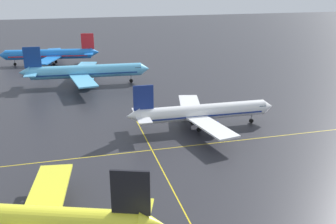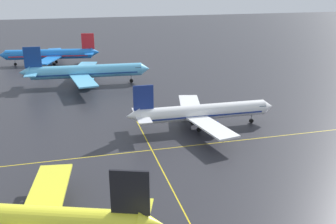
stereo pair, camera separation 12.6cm
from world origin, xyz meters
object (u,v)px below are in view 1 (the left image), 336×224
(airliner_third_row, at_px, (85,72))
(airliner_far_left_stand, at_px, (50,54))
(airliner_second_row, at_px, (202,112))
(airliner_front_gate, at_px, (19,220))

(airliner_third_row, distance_m, airliner_far_left_stand, 34.51)
(airliner_second_row, bearing_deg, airliner_far_left_stand, 113.96)
(airliner_front_gate, xyz_separation_m, airliner_third_row, (11.66, 73.81, 0.38))
(airliner_third_row, bearing_deg, airliner_second_row, -62.25)
(airliner_front_gate, distance_m, airliner_third_row, 74.73)
(airliner_second_row, height_order, airliner_third_row, airliner_third_row)
(airliner_second_row, bearing_deg, airliner_third_row, 117.75)
(airliner_far_left_stand, bearing_deg, airliner_second_row, -66.04)
(airliner_far_left_stand, bearing_deg, airliner_front_gate, -90.32)
(airliner_far_left_stand, bearing_deg, airliner_third_row, -71.31)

